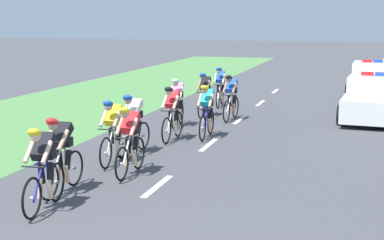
{
  "coord_description": "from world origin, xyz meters",
  "views": [
    {
      "loc": [
        3.87,
        -4.78,
        3.35
      ],
      "look_at": [
        0.26,
        7.38,
        1.1
      ],
      "focal_mm": 54.07,
      "sensor_mm": 36.0,
      "label": 1
    }
  ],
  "objects_px": {
    "cyclist_ninth": "(205,94)",
    "cyclist_eleventh": "(220,86)",
    "cyclist_fifth": "(133,123)",
    "police_car_nearest": "(373,99)",
    "cyclist_third": "(130,139)",
    "cyclist_sixth": "(172,112)",
    "cyclist_eighth": "(177,101)",
    "cyclist_lead": "(43,167)",
    "cyclist_seventh": "(207,110)",
    "cyclist_tenth": "(231,97)",
    "cyclist_second": "(61,153)",
    "cyclist_fourth": "(113,130)",
    "police_car_second": "(372,81)"
  },
  "relations": [
    {
      "from": "cyclist_third",
      "to": "cyclist_second",
      "type": "bearing_deg",
      "value": -115.77
    },
    {
      "from": "cyclist_third",
      "to": "cyclist_tenth",
      "type": "bearing_deg",
      "value": 85.47
    },
    {
      "from": "cyclist_fourth",
      "to": "cyclist_eleventh",
      "type": "relative_size",
      "value": 1.0
    },
    {
      "from": "cyclist_second",
      "to": "cyclist_fifth",
      "type": "distance_m",
      "value": 3.42
    },
    {
      "from": "cyclist_lead",
      "to": "cyclist_sixth",
      "type": "height_order",
      "value": "same"
    },
    {
      "from": "cyclist_sixth",
      "to": "cyclist_ninth",
      "type": "bearing_deg",
      "value": 92.44
    },
    {
      "from": "cyclist_fifth",
      "to": "cyclist_tenth",
      "type": "xyz_separation_m",
      "value": [
        1.24,
        5.43,
        0.0
      ]
    },
    {
      "from": "cyclist_lead",
      "to": "cyclist_third",
      "type": "height_order",
      "value": "same"
    },
    {
      "from": "cyclist_tenth",
      "to": "cyclist_eighth",
      "type": "bearing_deg",
      "value": -130.37
    },
    {
      "from": "cyclist_third",
      "to": "cyclist_tenth",
      "type": "distance_m",
      "value": 7.28
    },
    {
      "from": "cyclist_fifth",
      "to": "cyclist_eighth",
      "type": "xyz_separation_m",
      "value": [
        -0.1,
        3.84,
        0.0
      ]
    },
    {
      "from": "cyclist_seventh",
      "to": "cyclist_third",
      "type": "bearing_deg",
      "value": -97.35
    },
    {
      "from": "cyclist_third",
      "to": "cyclist_fifth",
      "type": "height_order",
      "value": "same"
    },
    {
      "from": "cyclist_third",
      "to": "cyclist_seventh",
      "type": "xyz_separation_m",
      "value": [
        0.55,
        4.27,
        0.0
      ]
    },
    {
      "from": "cyclist_seventh",
      "to": "cyclist_tenth",
      "type": "height_order",
      "value": "same"
    },
    {
      "from": "cyclist_third",
      "to": "cyclist_sixth",
      "type": "xyz_separation_m",
      "value": [
        -0.27,
        3.65,
        0.0
      ]
    },
    {
      "from": "cyclist_fifth",
      "to": "cyclist_eleventh",
      "type": "height_order",
      "value": "same"
    },
    {
      "from": "police_car_nearest",
      "to": "cyclist_eighth",
      "type": "bearing_deg",
      "value": -152.66
    },
    {
      "from": "cyclist_fourth",
      "to": "cyclist_ninth",
      "type": "xyz_separation_m",
      "value": [
        0.31,
        6.91,
        0.0
      ]
    },
    {
      "from": "cyclist_sixth",
      "to": "police_car_second",
      "type": "xyz_separation_m",
      "value": [
        5.35,
        10.97,
        -0.11
      ]
    },
    {
      "from": "cyclist_second",
      "to": "cyclist_eighth",
      "type": "distance_m",
      "value": 7.26
    },
    {
      "from": "police_car_nearest",
      "to": "cyclist_second",
      "type": "bearing_deg",
      "value": -119.62
    },
    {
      "from": "cyclist_second",
      "to": "police_car_second",
      "type": "distance_m",
      "value": 17.23
    },
    {
      "from": "cyclist_third",
      "to": "cyclist_lead",
      "type": "bearing_deg",
      "value": -102.22
    },
    {
      "from": "cyclist_lead",
      "to": "cyclist_eleventh",
      "type": "height_order",
      "value": "same"
    },
    {
      "from": "cyclist_lead",
      "to": "cyclist_eighth",
      "type": "distance_m",
      "value": 8.25
    },
    {
      "from": "cyclist_third",
      "to": "police_car_second",
      "type": "distance_m",
      "value": 15.47
    },
    {
      "from": "cyclist_sixth",
      "to": "cyclist_seventh",
      "type": "distance_m",
      "value": 1.02
    },
    {
      "from": "cyclist_tenth",
      "to": "cyclist_sixth",
      "type": "bearing_deg",
      "value": -103.13
    },
    {
      "from": "cyclist_fifth",
      "to": "police_car_nearest",
      "type": "distance_m",
      "value": 8.96
    },
    {
      "from": "cyclist_fourth",
      "to": "cyclist_ninth",
      "type": "distance_m",
      "value": 6.91
    },
    {
      "from": "cyclist_second",
      "to": "cyclist_sixth",
      "type": "distance_m",
      "value": 5.26
    },
    {
      "from": "police_car_second",
      "to": "cyclist_ninth",
      "type": "bearing_deg",
      "value": -128.6
    },
    {
      "from": "cyclist_fourth",
      "to": "cyclist_fifth",
      "type": "xyz_separation_m",
      "value": [
        0.08,
        1.03,
        0.0
      ]
    },
    {
      "from": "cyclist_second",
      "to": "cyclist_seventh",
      "type": "bearing_deg",
      "value": 77.32
    },
    {
      "from": "cyclist_ninth",
      "to": "police_car_second",
      "type": "distance_m",
      "value": 8.85
    },
    {
      "from": "cyclist_tenth",
      "to": "police_car_nearest",
      "type": "relative_size",
      "value": 0.38
    },
    {
      "from": "cyclist_third",
      "to": "cyclist_tenth",
      "type": "xyz_separation_m",
      "value": [
        0.57,
        7.25,
        0.0
      ]
    },
    {
      "from": "cyclist_fourth",
      "to": "cyclist_ninth",
      "type": "bearing_deg",
      "value": 87.43
    },
    {
      "from": "cyclist_sixth",
      "to": "cyclist_third",
      "type": "bearing_deg",
      "value": -85.84
    },
    {
      "from": "cyclist_third",
      "to": "cyclist_fourth",
      "type": "distance_m",
      "value": 1.09
    },
    {
      "from": "cyclist_eighth",
      "to": "cyclist_tenth",
      "type": "height_order",
      "value": "same"
    },
    {
      "from": "cyclist_eighth",
      "to": "police_car_nearest",
      "type": "bearing_deg",
      "value": 27.34
    },
    {
      "from": "cyclist_fourth",
      "to": "cyclist_tenth",
      "type": "distance_m",
      "value": 6.59
    },
    {
      "from": "cyclist_third",
      "to": "cyclist_sixth",
      "type": "height_order",
      "value": "same"
    },
    {
      "from": "cyclist_fifth",
      "to": "police_car_second",
      "type": "xyz_separation_m",
      "value": [
        5.75,
        12.79,
        -0.11
      ]
    },
    {
      "from": "cyclist_third",
      "to": "cyclist_fifth",
      "type": "distance_m",
      "value": 1.95
    },
    {
      "from": "cyclist_ninth",
      "to": "cyclist_eleventh",
      "type": "bearing_deg",
      "value": 91.07
    },
    {
      "from": "police_car_second",
      "to": "cyclist_seventh",
      "type": "bearing_deg",
      "value": -113.65
    },
    {
      "from": "police_car_nearest",
      "to": "cyclist_seventh",
      "type": "bearing_deg",
      "value": -135.66
    }
  ]
}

